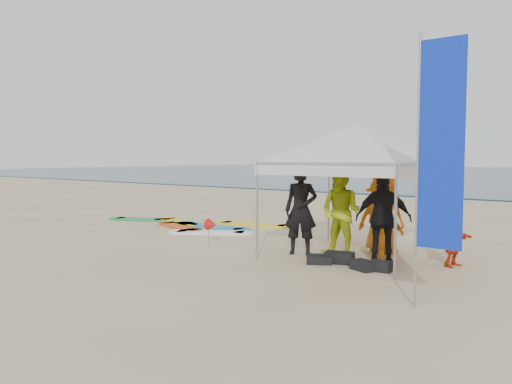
{
  "coord_description": "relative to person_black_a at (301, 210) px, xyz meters",
  "views": [
    {
      "loc": [
        8.42,
        -7.67,
        2.11
      ],
      "look_at": [
        0.44,
        2.6,
        1.2
      ],
      "focal_mm": 35.0,
      "sensor_mm": 36.0,
      "label": 1
    }
  ],
  "objects": [
    {
      "name": "ground",
      "position": [
        -2.6,
        -1.41,
        -0.97
      ],
      "size": [
        120.0,
        120.0,
        0.0
      ],
      "primitive_type": "plane",
      "color": "beige",
      "rests_on": "ground"
    },
    {
      "name": "shoreline_foam",
      "position": [
        -2.6,
        16.79,
        -0.96
      ],
      "size": [
        160.0,
        1.2,
        0.01
      ],
      "primitive_type": "cube",
      "color": "silver",
      "rests_on": "ground"
    },
    {
      "name": "person_black_a",
      "position": [
        0.0,
        0.0,
        0.0
      ],
      "size": [
        0.83,
        0.7,
        1.93
      ],
      "primitive_type": "imported",
      "rotation": [
        0.0,
        0.0,
        0.41
      ],
      "color": "black",
      "rests_on": "ground"
    },
    {
      "name": "person_yellow",
      "position": [
        0.77,
        0.37,
        -0.02
      ],
      "size": [
        0.94,
        0.75,
        1.89
      ],
      "primitive_type": "imported",
      "rotation": [
        0.0,
        0.0,
        -0.04
      ],
      "color": "#C3D81E",
      "rests_on": "ground"
    },
    {
      "name": "person_orange_a",
      "position": [
        1.5,
        0.73,
        -0.15
      ],
      "size": [
        1.12,
        0.73,
        1.63
      ],
      "primitive_type": "imported",
      "rotation": [
        0.0,
        0.0,
        3.02
      ],
      "color": "orange",
      "rests_on": "ground"
    },
    {
      "name": "person_black_b",
      "position": [
        1.86,
        0.06,
        -0.05
      ],
      "size": [
        1.16,
        0.81,
        1.82
      ],
      "primitive_type": "imported",
      "rotation": [
        0.0,
        0.0,
        3.53
      ],
      "color": "black",
      "rests_on": "ground"
    },
    {
      "name": "person_orange_b",
      "position": [
        1.35,
        1.23,
        -0.0
      ],
      "size": [
        1.06,
        0.83,
        1.93
      ],
      "primitive_type": "imported",
      "rotation": [
        0.0,
        0.0,
        2.89
      ],
      "color": "#C65F11",
      "rests_on": "ground"
    },
    {
      "name": "person_seated",
      "position": [
        2.98,
        0.77,
        -0.46
      ],
      "size": [
        0.51,
        0.99,
        1.02
      ],
      "primitive_type": "imported",
      "rotation": [
        0.0,
        0.0,
        1.34
      ],
      "color": "red",
      "rests_on": "ground"
    },
    {
      "name": "canopy_tent",
      "position": [
        1.04,
        0.52,
        1.81
      ],
      "size": [
        4.22,
        4.22,
        3.18
      ],
      "color": "#A5A5A8",
      "rests_on": "ground"
    },
    {
      "name": "feather_flag",
      "position": [
        3.64,
        -2.27,
        1.27
      ],
      "size": [
        0.64,
        0.04,
        3.79
      ],
      "color": "#A5A5A8",
      "rests_on": "ground"
    },
    {
      "name": "marker_pennant",
      "position": [
        -2.27,
        -0.38,
        -0.47
      ],
      "size": [
        0.28,
        0.28,
        0.64
      ],
      "color": "#A5A5A8",
      "rests_on": "ground"
    },
    {
      "name": "gear_pile",
      "position": [
        1.32,
        -0.46,
        -0.87
      ],
      "size": [
        1.77,
        0.81,
        0.22
      ],
      "color": "black",
      "rests_on": "ground"
    },
    {
      "name": "surfboard_spread",
      "position": [
        -4.85,
        1.75,
        -0.93
      ],
      "size": [
        5.76,
        3.23,
        0.07
      ],
      "color": "yellow",
      "rests_on": "ground"
    }
  ]
}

